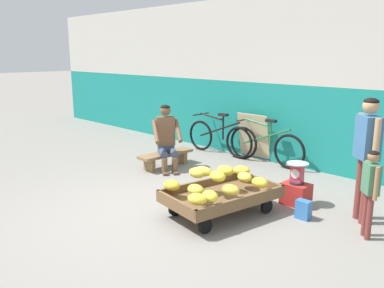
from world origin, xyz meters
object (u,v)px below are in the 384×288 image
object	(u,v)px
low_bench	(166,156)
vendor_seated	(166,137)
plastic_crate	(296,194)
customer_child	(371,185)
banana_cart	(221,197)
sign_board	(254,136)
bicycle_near_left	(219,137)
bicycle_far_left	(265,145)
customer_adult	(367,146)
shopping_bag	(303,210)
weighing_scale	(297,173)

from	to	relation	value
low_bench	vendor_seated	xyz separation A→B (m)	(0.07, -0.05, 0.37)
plastic_crate	customer_child	xyz separation A→B (m)	(1.09, -0.33, 0.48)
low_bench	customer_child	bearing A→B (deg)	-4.62
banana_cart	sign_board	xyz separation A→B (m)	(-1.41, 2.59, 0.20)
plastic_crate	bicycle_near_left	size ratio (longest dim) A/B	0.22
bicycle_far_left	sign_board	world-z (taller)	sign_board
bicycle_far_left	customer_adult	xyz separation A→B (m)	(2.36, -1.35, 0.60)
low_bench	bicycle_near_left	distance (m)	1.40
vendor_seated	sign_board	bearing A→B (deg)	67.80
bicycle_far_left	shopping_bag	bearing A→B (deg)	-44.39
bicycle_far_left	customer_adult	world-z (taller)	customer_adult
plastic_crate	customer_child	world-z (taller)	customer_child
vendor_seated	sign_board	distance (m)	1.81
vendor_seated	weighing_scale	world-z (taller)	vendor_seated
banana_cart	bicycle_far_left	size ratio (longest dim) A/B	0.94
banana_cart	sign_board	size ratio (longest dim) A/B	1.75
customer_adult	customer_child	bearing A→B (deg)	-60.22
weighing_scale	customer_child	distance (m)	1.15
plastic_crate	weighing_scale	size ratio (longest dim) A/B	1.20
banana_cart	weighing_scale	xyz separation A→B (m)	(0.50, 0.99, 0.21)
banana_cart	weighing_scale	world-z (taller)	weighing_scale
bicycle_near_left	customer_adult	xyz separation A→B (m)	(3.45, -1.28, 0.60)
bicycle_near_left	sign_board	bearing A→B (deg)	18.50
low_bench	customer_child	distance (m)	3.79
sign_board	shopping_bag	distance (m)	2.98
bicycle_far_left	customer_child	bearing A→B (deg)	-34.13
banana_cart	low_bench	bearing A→B (deg)	156.11
weighing_scale	plastic_crate	bearing A→B (deg)	90.00
banana_cart	weighing_scale	size ratio (longest dim) A/B	5.18
weighing_scale	bicycle_far_left	world-z (taller)	bicycle_far_left
vendor_seated	customer_adult	distance (m)	3.47
weighing_scale	shopping_bag	bearing A→B (deg)	-48.20
low_bench	customer_child	size ratio (longest dim) A/B	1.09
vendor_seated	plastic_crate	world-z (taller)	vendor_seated
weighing_scale	low_bench	bearing A→B (deg)	-179.39
low_bench	weighing_scale	bearing A→B (deg)	0.61
vendor_seated	plastic_crate	size ratio (longest dim) A/B	3.17
vendor_seated	bicycle_near_left	xyz separation A→B (m)	(-0.01, 1.44, -0.21)
weighing_scale	customer_child	bearing A→B (deg)	-16.89
customer_adult	sign_board	bearing A→B (deg)	151.19
vendor_seated	customer_adult	xyz separation A→B (m)	(3.44, 0.16, 0.38)
banana_cart	bicycle_near_left	world-z (taller)	bicycle_near_left
low_bench	plastic_crate	bearing A→B (deg)	0.63
weighing_scale	sign_board	xyz separation A→B (m)	(-1.90, 1.60, -0.01)
plastic_crate	bicycle_far_left	distance (m)	2.09
low_bench	shopping_bag	world-z (taller)	low_bench
bicycle_near_left	customer_adult	world-z (taller)	customer_adult
weighing_scale	banana_cart	bearing A→B (deg)	-116.71
customer_adult	weighing_scale	bearing A→B (deg)	-174.50
plastic_crate	customer_adult	world-z (taller)	customer_adult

